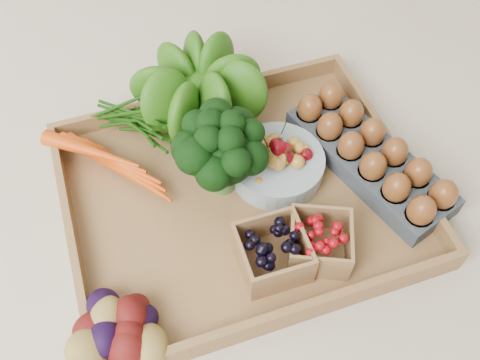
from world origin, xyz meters
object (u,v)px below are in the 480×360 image
object	(u,v)px
broccoli	(222,164)
cherry_bowl	(277,165)
tray	(240,198)
egg_carton	(369,161)

from	to	relation	value
broccoli	cherry_bowl	size ratio (longest dim) A/B	0.94
tray	broccoli	size ratio (longest dim) A/B	3.78
tray	cherry_bowl	size ratio (longest dim) A/B	3.54
cherry_bowl	egg_carton	world-z (taller)	cherry_bowl
tray	cherry_bowl	bearing A→B (deg)	18.63
cherry_bowl	broccoli	bearing A→B (deg)	176.48
cherry_bowl	egg_carton	distance (m)	0.15
tray	egg_carton	world-z (taller)	egg_carton
tray	cherry_bowl	distance (m)	0.08
cherry_bowl	egg_carton	bearing A→B (deg)	-14.35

